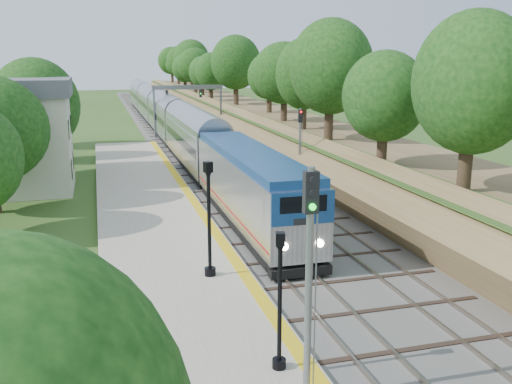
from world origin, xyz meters
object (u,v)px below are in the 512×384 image
object	(u,v)px
lamppost_mid	(280,309)
signal_farside	(300,139)
lamppost_far	(209,226)
signal_gantry	(188,97)
signal_platform	(309,259)
train	(168,120)
station_building	(10,136)

from	to	relation	value
lamppost_mid	signal_farside	xyz separation A→B (m)	(9.44, 24.42, 1.34)
lamppost_far	signal_gantry	bearing A→B (deg)	82.14
signal_platform	signal_farside	xyz separation A→B (m)	(9.10, 25.86, -0.70)
lamppost_far	lamppost_mid	bearing A→B (deg)	-85.94
signal_platform	train	bearing A→B (deg)	86.97
station_building	signal_farside	bearing A→B (deg)	-10.91
signal_farside	signal_platform	bearing A→B (deg)	-109.38
signal_gantry	train	size ratio (longest dim) A/B	0.09
station_building	signal_gantry	world-z (taller)	station_building
signal_platform	signal_farside	distance (m)	27.43
signal_platform	signal_farside	bearing A→B (deg)	70.62
lamppost_far	signal_platform	world-z (taller)	signal_platform
lamppost_mid	signal_platform	xyz separation A→B (m)	(0.34, -1.44, 2.04)
signal_gantry	signal_farside	bearing A→B (deg)	-82.64
signal_gantry	signal_farside	xyz separation A→B (m)	(3.73, -28.88, -1.20)
lamppost_mid	signal_platform	size ratio (longest dim) A/B	0.66
train	signal_farside	world-z (taller)	signal_farside
train	signal_platform	bearing A→B (deg)	-93.03
lamppost_mid	signal_platform	bearing A→B (deg)	-76.83
signal_gantry	lamppost_far	world-z (taller)	signal_gantry
signal_platform	signal_gantry	bearing A→B (deg)	84.40
signal_platform	signal_farside	world-z (taller)	signal_platform
signal_farside	lamppost_mid	bearing A→B (deg)	-111.13
train	signal_gantry	bearing A→B (deg)	0.89
train	lamppost_mid	world-z (taller)	lamppost_mid
train	signal_farside	distance (m)	29.54
train	lamppost_mid	xyz separation A→B (m)	(-3.24, -53.27, 0.12)
lamppost_far	signal_farside	world-z (taller)	signal_farside
station_building	signal_platform	xyz separation A→B (m)	(11.10, -29.75, 0.23)
lamppost_mid	signal_platform	distance (m)	2.52
lamppost_mid	lamppost_far	distance (m)	7.92
station_building	train	bearing A→B (deg)	60.71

